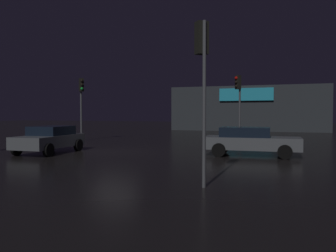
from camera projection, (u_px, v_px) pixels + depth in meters
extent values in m
plane|color=black|center=(114.00, 152.00, 18.18)|extent=(120.00, 120.00, 0.00)
cube|color=#33383D|center=(250.00, 109.00, 41.68)|extent=(17.52, 7.56, 5.09)
cube|color=#33CCF2|center=(246.00, 94.00, 37.91)|extent=(5.87, 0.24, 1.39)
cylinder|color=#595B60|center=(81.00, 110.00, 25.22)|extent=(0.13, 0.13, 4.58)
cube|color=black|center=(81.00, 85.00, 25.01)|extent=(0.41, 0.41, 0.95)
sphere|color=black|center=(82.00, 81.00, 24.85)|extent=(0.20, 0.20, 0.20)
sphere|color=black|center=(82.00, 85.00, 24.86)|extent=(0.20, 0.20, 0.20)
sphere|color=#19D13F|center=(82.00, 89.00, 24.87)|extent=(0.20, 0.20, 0.20)
cylinder|color=#595B60|center=(204.00, 105.00, 9.45)|extent=(0.10, 0.10, 4.59)
cube|color=black|center=(202.00, 38.00, 9.52)|extent=(0.41, 0.41, 0.90)
sphere|color=black|center=(199.00, 30.00, 9.65)|extent=(0.20, 0.20, 0.20)
sphere|color=black|center=(199.00, 39.00, 9.67)|extent=(0.20, 0.20, 0.20)
sphere|color=#19D13F|center=(199.00, 49.00, 9.68)|extent=(0.20, 0.20, 0.20)
cylinder|color=#595B60|center=(240.00, 110.00, 22.45)|extent=(0.12, 0.12, 4.50)
cube|color=black|center=(238.00, 82.00, 22.30)|extent=(0.41, 0.41, 0.89)
sphere|color=red|center=(236.00, 78.00, 22.21)|extent=(0.20, 0.20, 0.20)
sphere|color=black|center=(236.00, 82.00, 22.22)|extent=(0.20, 0.20, 0.20)
sphere|color=black|center=(236.00, 86.00, 22.23)|extent=(0.20, 0.20, 0.20)
cube|color=slate|center=(252.00, 143.00, 16.48)|extent=(4.54, 1.88, 0.59)
cube|color=black|center=(245.00, 132.00, 16.56)|extent=(2.39, 1.61, 0.46)
cylinder|color=black|center=(284.00, 148.00, 16.86)|extent=(0.66, 0.25, 0.65)
cylinder|color=black|center=(285.00, 152.00, 15.27)|extent=(0.66, 0.25, 0.65)
cylinder|color=black|center=(223.00, 147.00, 17.71)|extent=(0.66, 0.25, 0.65)
cylinder|color=black|center=(219.00, 150.00, 16.12)|extent=(0.66, 0.25, 0.65)
cube|color=slate|center=(49.00, 141.00, 17.67)|extent=(2.01, 4.07, 0.60)
cube|color=black|center=(52.00, 130.00, 17.86)|extent=(1.73, 2.13, 0.46)
cylinder|color=black|center=(48.00, 150.00, 16.17)|extent=(0.25, 0.65, 0.64)
cylinder|color=black|center=(17.00, 149.00, 16.68)|extent=(0.25, 0.65, 0.64)
cylinder|color=black|center=(78.00, 145.00, 18.68)|extent=(0.25, 0.65, 0.64)
cylinder|color=black|center=(50.00, 144.00, 19.20)|extent=(0.25, 0.65, 0.64)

